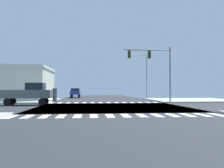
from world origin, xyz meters
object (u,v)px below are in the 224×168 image
street_lamp (145,72)px  sedan_nearside_1 (75,92)px  traffic_signal_mast (153,62)px  pickup_crossing_2 (29,93)px

street_lamp → sedan_nearside_1: street_lamp is taller
traffic_signal_mast → street_lamp: (2.06, 12.71, -0.35)m
sedan_nearside_1 → street_lamp: bearing=160.0°
street_lamp → pickup_crossing_2: (-16.35, -16.00, -3.51)m
traffic_signal_mast → sedan_nearside_1: 20.86m
street_lamp → sedan_nearside_1: (-12.85, 4.69, -3.69)m
street_lamp → sedan_nearside_1: 14.16m
pickup_crossing_2 → sedan_nearside_1: bearing=170.4°
traffic_signal_mast → sedan_nearside_1: bearing=121.8°
street_lamp → sedan_nearside_1: size_ratio=1.87×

